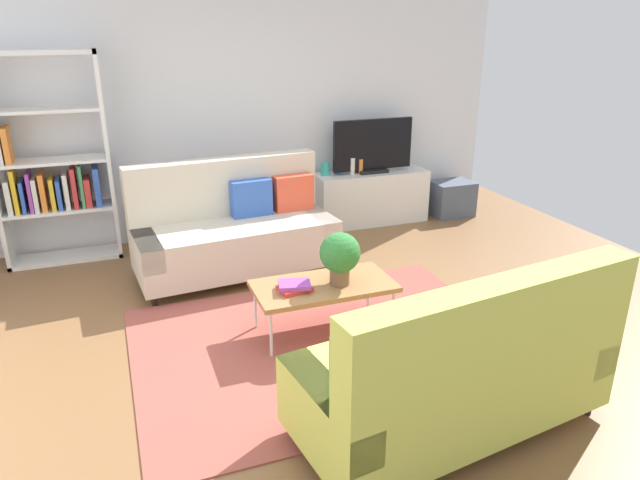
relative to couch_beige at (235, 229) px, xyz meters
The scene contains 17 objects.
ground_plane 1.63m from the couch_beige, 77.18° to the right, with size 7.68×7.68×0.00m, color brown.
wall_far 1.65m from the couch_beige, 74.59° to the left, with size 6.40×0.12×2.90m, color silver.
area_rug 1.72m from the couch_beige, 78.21° to the right, with size 2.90×2.20×0.01m, color #9E4C42.
couch_beige is the anchor object (origin of this frame).
couch_green 2.93m from the couch_beige, 76.46° to the right, with size 2.00×1.09×1.10m.
coffee_table 1.48m from the couch_beige, 74.72° to the right, with size 1.10×0.56×0.42m.
tv_console 2.11m from the couch_beige, 26.07° to the left, with size 1.40×0.44×0.64m, color silver.
tv 2.16m from the couch_beige, 25.58° to the left, with size 1.00×0.20×0.64m.
bookshelf 1.96m from the couch_beige, 149.92° to the left, with size 1.10×0.36×2.10m.
storage_trunk 3.11m from the couch_beige, 15.43° to the left, with size 0.52×0.40×0.44m, color #4C5666.
potted_plant 1.57m from the couch_beige, 71.02° to the right, with size 0.32×0.32×0.42m.
table_book_0 1.47m from the couch_beige, 84.57° to the right, with size 0.24×0.18×0.03m, color red.
table_book_1 1.47m from the couch_beige, 84.57° to the right, with size 0.24×0.18×0.03m, color purple.
vase_0 1.66m from the couch_beige, 36.62° to the left, with size 0.11×0.11×0.15m, color #33B29E.
vase_1 1.80m from the couch_beige, 33.39° to the left, with size 0.09×0.09×0.17m, color #4C72B2.
bottle_0 1.88m from the couch_beige, 28.57° to the left, with size 0.06×0.06×0.20m, color silver.
bottle_1 1.97m from the couch_beige, 27.07° to the left, with size 0.05×0.05×0.18m, color orange.
Camera 1 is at (-1.42, -3.74, 2.34)m, focal length 32.44 mm.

